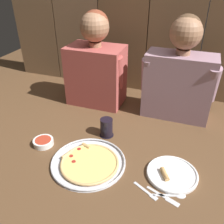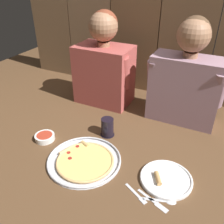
{
  "view_description": "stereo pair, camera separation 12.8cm",
  "coord_description": "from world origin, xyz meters",
  "px_view_note": "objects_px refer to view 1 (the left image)",
  "views": [
    {
      "loc": [
        0.35,
        -0.93,
        0.85
      ],
      "look_at": [
        -0.02,
        0.1,
        0.18
      ],
      "focal_mm": 39.18,
      "sensor_mm": 36.0,
      "label": 1
    },
    {
      "loc": [
        0.47,
        -0.88,
        0.85
      ],
      "look_at": [
        -0.02,
        0.1,
        0.18
      ],
      "focal_mm": 39.18,
      "sensor_mm": 36.0,
      "label": 2
    }
  ],
  "objects_px": {
    "dipping_bowl": "(43,142)",
    "diner_left": "(96,65)",
    "pizza_tray": "(89,162)",
    "diner_right": "(180,74)",
    "drinking_glass": "(106,127)",
    "dinner_plate": "(172,174)"
  },
  "relations": [
    {
      "from": "dipping_bowl",
      "to": "diner_left",
      "type": "height_order",
      "value": "diner_left"
    },
    {
      "from": "pizza_tray",
      "to": "diner_right",
      "type": "height_order",
      "value": "diner_right"
    },
    {
      "from": "pizza_tray",
      "to": "dipping_bowl",
      "type": "distance_m",
      "value": 0.3
    },
    {
      "from": "pizza_tray",
      "to": "drinking_glass",
      "type": "distance_m",
      "value": 0.26
    },
    {
      "from": "drinking_glass",
      "to": "dipping_bowl",
      "type": "height_order",
      "value": "drinking_glass"
    },
    {
      "from": "dinner_plate",
      "to": "diner_left",
      "type": "relative_size",
      "value": 0.39
    },
    {
      "from": "drinking_glass",
      "to": "pizza_tray",
      "type": "bearing_deg",
      "value": -89.81
    },
    {
      "from": "dinner_plate",
      "to": "diner_left",
      "type": "height_order",
      "value": "diner_left"
    },
    {
      "from": "dipping_bowl",
      "to": "diner_right",
      "type": "bearing_deg",
      "value": 41.52
    },
    {
      "from": "pizza_tray",
      "to": "dinner_plate",
      "type": "bearing_deg",
      "value": 8.87
    },
    {
      "from": "pizza_tray",
      "to": "dinner_plate",
      "type": "distance_m",
      "value": 0.4
    },
    {
      "from": "diner_left",
      "to": "pizza_tray",
      "type": "bearing_deg",
      "value": -71.05
    },
    {
      "from": "pizza_tray",
      "to": "dinner_plate",
      "type": "xyz_separation_m",
      "value": [
        0.4,
        0.06,
        -0.0
      ]
    },
    {
      "from": "diner_left",
      "to": "dipping_bowl",
      "type": "bearing_deg",
      "value": -98.63
    },
    {
      "from": "drinking_glass",
      "to": "diner_right",
      "type": "bearing_deg",
      "value": 47.06
    },
    {
      "from": "dipping_bowl",
      "to": "diner_right",
      "type": "relative_size",
      "value": 0.18
    },
    {
      "from": "drinking_glass",
      "to": "dipping_bowl",
      "type": "distance_m",
      "value": 0.35
    },
    {
      "from": "pizza_tray",
      "to": "diner_left",
      "type": "distance_m",
      "value": 0.7
    },
    {
      "from": "dinner_plate",
      "to": "dipping_bowl",
      "type": "relative_size",
      "value": 2.18
    },
    {
      "from": "pizza_tray",
      "to": "diner_right",
      "type": "distance_m",
      "value": 0.75
    },
    {
      "from": "dinner_plate",
      "to": "diner_right",
      "type": "height_order",
      "value": "diner_right"
    },
    {
      "from": "dipping_bowl",
      "to": "diner_left",
      "type": "bearing_deg",
      "value": 81.37
    }
  ]
}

